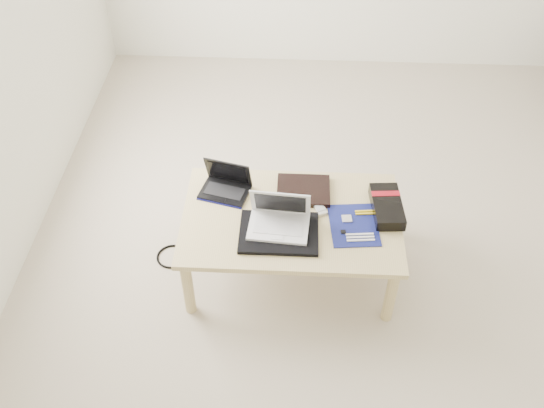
{
  "coord_description": "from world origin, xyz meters",
  "views": [
    {
      "loc": [
        -0.52,
        -2.29,
        2.58
      ],
      "look_at": [
        -0.63,
        -0.16,
        0.49
      ],
      "focal_mm": 40.0,
      "sensor_mm": 36.0,
      "label": 1
    }
  ],
  "objects_px": {
    "netbook": "(226,185)",
    "white_laptop": "(279,219)",
    "gpu_box": "(387,206)",
    "coffee_table": "(291,224)"
  },
  "relations": [
    {
      "from": "coffee_table",
      "to": "white_laptop",
      "type": "bearing_deg",
      "value": -128.13
    },
    {
      "from": "coffee_table",
      "to": "netbook",
      "type": "xyz_separation_m",
      "value": [
        -0.35,
        0.18,
        0.09
      ]
    },
    {
      "from": "netbook",
      "to": "gpu_box",
      "type": "relative_size",
      "value": 0.95
    },
    {
      "from": "netbook",
      "to": "white_laptop",
      "type": "bearing_deg",
      "value": -41.09
    },
    {
      "from": "white_laptop",
      "to": "gpu_box",
      "type": "relative_size",
      "value": 1.03
    },
    {
      "from": "coffee_table",
      "to": "white_laptop",
      "type": "distance_m",
      "value": 0.15
    },
    {
      "from": "netbook",
      "to": "white_laptop",
      "type": "relative_size",
      "value": 0.92
    },
    {
      "from": "white_laptop",
      "to": "coffee_table",
      "type": "bearing_deg",
      "value": 51.87
    },
    {
      "from": "coffee_table",
      "to": "netbook",
      "type": "height_order",
      "value": "netbook"
    },
    {
      "from": "gpu_box",
      "to": "white_laptop",
      "type": "bearing_deg",
      "value": -165.21
    }
  ]
}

